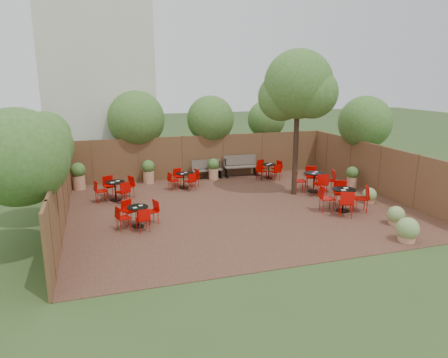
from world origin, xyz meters
name	(u,v)px	position (x,y,z in m)	size (l,w,h in m)	color
ground	(239,208)	(0.00, 0.00, 0.00)	(80.00, 80.00, 0.00)	#354F23
courtyard_paving	(239,207)	(0.00, 0.00, 0.01)	(12.00, 10.00, 0.02)	#3E2219
fence_back	(204,156)	(0.00, 5.00, 1.00)	(12.00, 0.08, 2.00)	#543A1F
fence_left	(62,195)	(-6.00, 0.00, 1.00)	(0.08, 10.00, 2.00)	#543A1F
fence_right	(379,170)	(6.00, 0.00, 1.00)	(0.08, 10.00, 2.00)	#543A1F
neighbour_building	(99,91)	(-4.50, 8.00, 4.00)	(5.00, 4.00, 8.00)	beige
overhang_foliage	(177,128)	(-1.69, 2.70, 2.69)	(15.70, 10.73, 2.59)	#37611F
courtyard_tree	(298,89)	(2.70, 0.96, 4.21)	(2.80, 2.70, 5.70)	black
park_bench_left	(207,169)	(0.02, 4.62, 0.47)	(1.44, 0.53, 0.87)	brown
park_bench_right	(241,165)	(1.71, 4.63, 0.53)	(1.64, 0.61, 0.99)	brown
bistro_tables	(245,187)	(0.62, 1.03, 0.45)	(9.54, 6.88, 0.94)	black
planters	(178,173)	(-1.50, 3.77, 0.59)	(11.69, 4.06, 1.15)	tan
low_shrubs	(393,216)	(4.11, -3.23, 0.33)	(1.91, 4.13, 0.71)	tan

